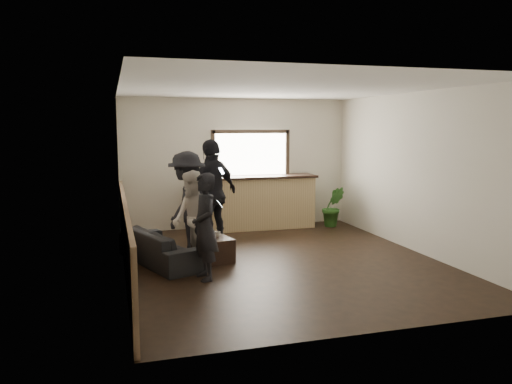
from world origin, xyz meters
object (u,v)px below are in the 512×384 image
object	(u,v)px
potted_plant	(333,207)
person_b	(193,219)
person_a	(205,227)
bar_counter	(254,199)
cup_a	(201,232)
coffee_table	(211,248)
person_d	(213,193)
sofa	(162,247)
cup_b	(218,234)
person_c	(187,204)

from	to	relation	value
potted_plant	person_b	world-z (taller)	person_b
person_b	person_a	bearing A→B (deg)	-7.35
bar_counter	cup_a	bearing A→B (deg)	-126.09
coffee_table	person_d	distance (m)	1.20
sofa	potted_plant	size ratio (longest dim) A/B	2.09
cup_b	person_c	distance (m)	0.79
potted_plant	bar_counter	bearing A→B (deg)	170.13
person_a	person_b	world-z (taller)	person_a
bar_counter	person_d	size ratio (longest dim) A/B	1.37
bar_counter	potted_plant	distance (m)	1.77
sofa	person_a	xyz separation A→B (m)	(0.51, -1.04, 0.50)
bar_counter	person_a	world-z (taller)	bar_counter
person_b	person_c	world-z (taller)	person_c
person_c	person_d	size ratio (longest dim) A/B	0.90
sofa	person_b	world-z (taller)	person_b
person_a	sofa	bearing A→B (deg)	-161.31
bar_counter	person_d	world-z (taller)	bar_counter
cup_b	person_d	distance (m)	1.12
coffee_table	cup_a	world-z (taller)	cup_a
person_c	person_d	bearing A→B (deg)	160.79
person_b	coffee_table	bearing A→B (deg)	121.14
sofa	coffee_table	xyz separation A→B (m)	(0.80, 0.02, -0.07)
coffee_table	person_a	size ratio (longest dim) A/B	0.57
person_c	person_b	bearing A→B (deg)	27.17
person_d	person_c	bearing A→B (deg)	6.82
cup_b	person_c	xyz separation A→B (m)	(-0.42, 0.49, 0.46)
bar_counter	cup_a	world-z (taller)	bar_counter
coffee_table	cup_a	bearing A→B (deg)	128.77
bar_counter	cup_b	world-z (taller)	bar_counter
person_b	person_d	distance (m)	1.35
potted_plant	person_c	xyz separation A→B (m)	(-3.45, -1.55, 0.45)
coffee_table	person_d	bearing A→B (deg)	76.02
bar_counter	coffee_table	xyz separation A→B (m)	(-1.39, -2.24, -0.45)
potted_plant	person_b	bearing A→B (deg)	-146.84
potted_plant	person_a	world-z (taller)	person_a
cup_b	sofa	bearing A→B (deg)	174.78
potted_plant	person_a	distance (m)	4.56
cup_b	person_b	world-z (taller)	person_b
person_d	coffee_table	bearing A→B (deg)	41.33
sofa	coffee_table	bearing A→B (deg)	-109.67
potted_plant	person_c	size ratio (longest dim) A/B	0.50
coffee_table	person_b	bearing A→B (deg)	-136.90
cup_a	person_d	world-z (taller)	person_d
sofa	person_b	distance (m)	0.73
person_c	cup_b	bearing A→B (deg)	69.69
cup_a	person_d	distance (m)	0.97
person_c	person_a	bearing A→B (deg)	30.55
sofa	person_c	size ratio (longest dim) A/B	1.04
cup_a	person_c	world-z (taller)	person_c
person_a	potted_plant	bearing A→B (deg)	123.97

